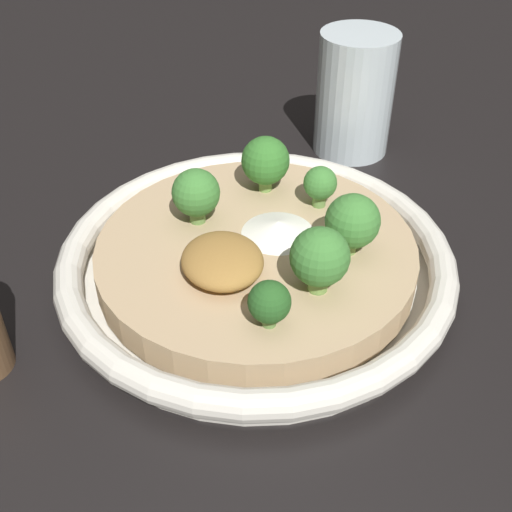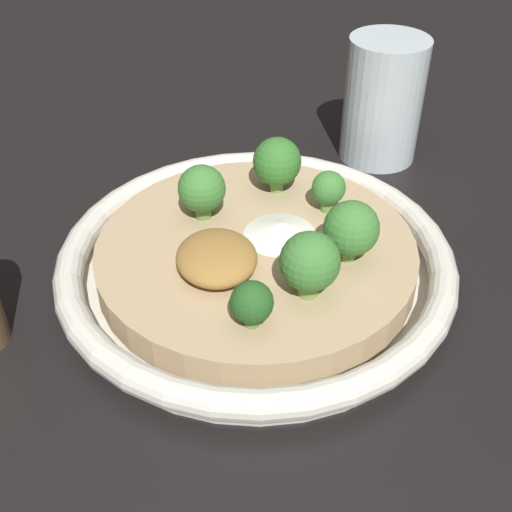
{
  "view_description": "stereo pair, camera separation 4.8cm",
  "coord_description": "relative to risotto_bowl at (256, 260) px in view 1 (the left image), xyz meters",
  "views": [
    {
      "loc": [
        -0.36,
        0.13,
        0.32
      ],
      "look_at": [
        0.0,
        0.0,
        0.02
      ],
      "focal_mm": 45.0,
      "sensor_mm": 36.0,
      "label": 1
    },
    {
      "loc": [
        -0.37,
        0.08,
        0.32
      ],
      "look_at": [
        0.0,
        0.0,
        0.02
      ],
      "focal_mm": 45.0,
      "sensor_mm": 36.0,
      "label": 2
    }
  ],
  "objects": [
    {
      "name": "drinking_glass",
      "position": [
        0.16,
        -0.16,
        0.04
      ],
      "size": [
        0.07,
        0.07,
        0.12
      ],
      "color": "silver",
      "rests_on": "ground_plane"
    },
    {
      "name": "crispy_onion_garnish",
      "position": [
        -0.02,
        0.03,
        0.03
      ],
      "size": [
        0.06,
        0.06,
        0.02
      ],
      "color": "#A37538",
      "rests_on": "risotto_bowl"
    },
    {
      "name": "broccoli_front_left",
      "position": [
        -0.03,
        -0.06,
        0.04
      ],
      "size": [
        0.04,
        0.04,
        0.05
      ],
      "color": "#759E4C",
      "rests_on": "risotto_bowl"
    },
    {
      "name": "risotto_bowl",
      "position": [
        0.0,
        0.0,
        0.0
      ],
      "size": [
        0.3,
        0.3,
        0.03
      ],
      "color": "silver",
      "rests_on": "ground_plane"
    },
    {
      "name": "broccoli_back_left",
      "position": [
        -0.08,
        0.02,
        0.03
      ],
      "size": [
        0.03,
        0.03,
        0.03
      ],
      "color": "#668E47",
      "rests_on": "risotto_bowl"
    },
    {
      "name": "broccoli_left",
      "position": [
        -0.06,
        -0.02,
        0.04
      ],
      "size": [
        0.04,
        0.04,
        0.05
      ],
      "color": "#759E4C",
      "rests_on": "risotto_bowl"
    },
    {
      "name": "broccoli_right",
      "position": [
        0.07,
        -0.03,
        0.04
      ],
      "size": [
        0.04,
        0.04,
        0.05
      ],
      "color": "#759E4C",
      "rests_on": "risotto_bowl"
    },
    {
      "name": "cheese_sprinkle",
      "position": [
        0.01,
        -0.02,
        0.02
      ],
      "size": [
        0.06,
        0.06,
        0.01
      ],
      "color": "white",
      "rests_on": "risotto_bowl"
    },
    {
      "name": "broccoli_back_right",
      "position": [
        0.04,
        0.03,
        0.04
      ],
      "size": [
        0.04,
        0.04,
        0.04
      ],
      "color": "#668E47",
      "rests_on": "risotto_bowl"
    },
    {
      "name": "ground_plane",
      "position": [
        0.0,
        0.0,
        -0.02
      ],
      "size": [
        6.0,
        6.0,
        0.0
      ],
      "primitive_type": "plane",
      "color": "black"
    },
    {
      "name": "broccoli_front",
      "position": [
        0.03,
        -0.06,
        0.04
      ],
      "size": [
        0.03,
        0.03,
        0.03
      ],
      "color": "#668E47",
      "rests_on": "risotto_bowl"
    }
  ]
}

